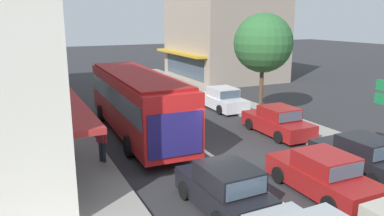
# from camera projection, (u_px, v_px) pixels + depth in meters

# --- Properties ---
(ground_plane) EXTENTS (140.00, 140.00, 0.00)m
(ground_plane) POSITION_uv_depth(u_px,v_px,m) (218.00, 160.00, 16.01)
(ground_plane) COLOR #2D2D30
(lane_centre_line) EXTENTS (0.20, 28.00, 0.01)m
(lane_centre_line) POSITION_uv_depth(u_px,v_px,m) (180.00, 134.00, 19.52)
(lane_centre_line) COLOR silver
(lane_centre_line) RESTS_ON ground
(sidewalk_left) EXTENTS (5.20, 44.00, 0.14)m
(sidewalk_left) POSITION_uv_depth(u_px,v_px,m) (38.00, 140.00, 18.41)
(sidewalk_left) COLOR gray
(sidewalk_left) RESTS_ON ground
(kerb_right) EXTENTS (2.80, 44.00, 0.12)m
(kerb_right) POSITION_uv_depth(u_px,v_px,m) (257.00, 112.00, 23.86)
(kerb_right) COLOR gray
(kerb_right) RESTS_ON ground
(building_right_far) EXTENTS (9.69, 10.28, 10.22)m
(building_right_far) POSITION_uv_depth(u_px,v_px,m) (224.00, 26.00, 36.59)
(building_right_far) COLOR gray
(building_right_far) RESTS_ON ground
(city_bus) EXTENTS (2.95, 10.92, 3.23)m
(city_bus) POSITION_uv_depth(u_px,v_px,m) (137.00, 99.00, 19.07)
(city_bus) COLOR red
(city_bus) RESTS_ON ground
(hatchback_adjacent_lane_lead) EXTENTS (1.89, 3.74, 1.54)m
(hatchback_adjacent_lane_lead) POSITION_uv_depth(u_px,v_px,m) (224.00, 189.00, 11.73)
(hatchback_adjacent_lane_lead) COLOR black
(hatchback_adjacent_lane_lead) RESTS_ON ground
(sedan_behind_bus_mid) EXTENTS (1.95, 4.23, 1.47)m
(sedan_behind_bus_mid) POSITION_uv_depth(u_px,v_px,m) (323.00, 175.00, 12.86)
(sedan_behind_bus_mid) COLOR maroon
(sedan_behind_bus_mid) RESTS_ON ground
(parked_sedan_kerb_front) EXTENTS (1.91, 4.21, 1.47)m
(parked_sedan_kerb_front) POSITION_uv_depth(u_px,v_px,m) (363.00, 157.00, 14.55)
(parked_sedan_kerb_front) COLOR black
(parked_sedan_kerb_front) RESTS_ON ground
(parked_sedan_kerb_second) EXTENTS (1.92, 4.21, 1.47)m
(parked_sedan_kerb_second) POSITION_uv_depth(u_px,v_px,m) (278.00, 122.00, 19.45)
(parked_sedan_kerb_second) COLOR maroon
(parked_sedan_kerb_second) RESTS_ON ground
(parked_sedan_kerb_third) EXTENTS (1.94, 4.22, 1.47)m
(parked_sedan_kerb_third) POSITION_uv_depth(u_px,v_px,m) (222.00, 99.00, 24.81)
(parked_sedan_kerb_third) COLOR silver
(parked_sedan_kerb_third) RESTS_ON ground
(traffic_light_downstreet) EXTENTS (0.32, 0.24, 4.20)m
(traffic_light_downstreet) POSITION_uv_depth(u_px,v_px,m) (58.00, 56.00, 30.62)
(traffic_light_downstreet) COLOR gray
(traffic_light_downstreet) RESTS_ON ground
(street_tree_right) EXTENTS (3.47, 3.47, 6.23)m
(street_tree_right) POSITION_uv_depth(u_px,v_px,m) (263.00, 43.00, 21.90)
(street_tree_right) COLOR brown
(street_tree_right) RESTS_ON ground
(pedestrian_with_handbag_near) EXTENTS (0.65, 0.41, 1.63)m
(pedestrian_with_handbag_near) POSITION_uv_depth(u_px,v_px,m) (67.00, 95.00, 24.14)
(pedestrian_with_handbag_near) COLOR #4C4742
(pedestrian_with_handbag_near) RESTS_ON sidewalk_left
(pedestrian_browsing_midblock) EXTENTS (0.39, 0.49, 1.63)m
(pedestrian_browsing_midblock) POSITION_uv_depth(u_px,v_px,m) (102.00, 140.00, 15.25)
(pedestrian_browsing_midblock) COLOR #232838
(pedestrian_browsing_midblock) RESTS_ON sidewalk_left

